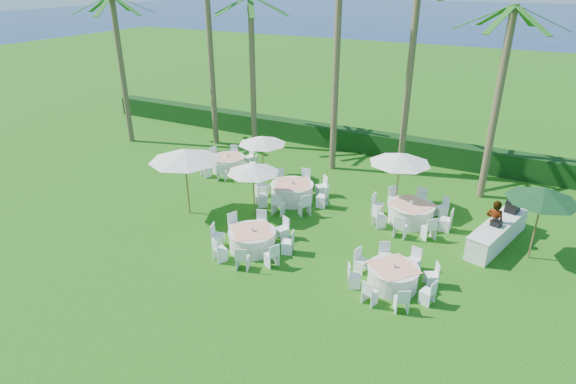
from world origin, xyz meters
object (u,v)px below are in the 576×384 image
at_px(banquet_table_c, 393,276).
at_px(banquet_table_d, 228,163).
at_px(umbrella_a, 184,155).
at_px(staff_person, 494,222).
at_px(banquet_table_e, 292,192).
at_px(umbrella_d, 400,158).
at_px(banquet_table_f, 411,213).
at_px(umbrella_b, 253,168).
at_px(buffet_table, 498,232).
at_px(umbrella_green, 544,194).
at_px(banquet_table_b, 252,240).
at_px(umbrella_c, 262,140).

distance_m(banquet_table_c, banquet_table_d, 12.10).
bearing_deg(umbrella_a, staff_person, 15.65).
height_order(banquet_table_e, staff_person, staff_person).
bearing_deg(banquet_table_e, umbrella_d, 17.19).
height_order(banquet_table_c, banquet_table_f, banquet_table_f).
xyz_separation_m(banquet_table_d, umbrella_b, (3.82, -3.65, 1.72)).
bearing_deg(banquet_table_c, buffet_table, 59.33).
height_order(banquet_table_d, staff_person, staff_person).
xyz_separation_m(banquet_table_d, banquet_table_e, (4.62, -1.71, 0.04)).
bearing_deg(umbrella_green, banquet_table_c, -134.04).
height_order(banquet_table_f, umbrella_d, umbrella_d).
xyz_separation_m(umbrella_a, umbrella_b, (2.53, 1.18, -0.52)).
bearing_deg(banquet_table_b, buffet_table, 30.57).
distance_m(umbrella_b, umbrella_green, 10.71).
height_order(banquet_table_b, banquet_table_e, banquet_table_e).
relative_size(umbrella_d, umbrella_green, 0.93).
bearing_deg(buffet_table, umbrella_c, 173.88).
xyz_separation_m(umbrella_b, staff_person, (9.20, 2.11, -1.22)).
distance_m(banquet_table_b, staff_person, 9.04).
relative_size(banquet_table_b, staff_person, 1.70).
bearing_deg(umbrella_b, umbrella_a, -155.04).
xyz_separation_m(umbrella_a, umbrella_green, (13.10, 2.85, -0.11)).
bearing_deg(umbrella_green, staff_person, 162.38).
bearing_deg(umbrella_b, banquet_table_e, 67.42).
bearing_deg(umbrella_c, umbrella_d, -1.25).
xyz_separation_m(banquet_table_e, staff_person, (8.40, 0.18, 0.46)).
bearing_deg(umbrella_green, buffet_table, 153.54).
distance_m(banquet_table_e, umbrella_green, 9.99).
distance_m(banquet_table_b, umbrella_c, 6.83).
height_order(banquet_table_e, umbrella_a, umbrella_a).
bearing_deg(buffet_table, umbrella_b, -166.55).
relative_size(umbrella_c, umbrella_green, 0.84).
bearing_deg(umbrella_b, banquet_table_d, 136.32).
distance_m(umbrella_d, staff_person, 4.45).
xyz_separation_m(banquet_table_b, umbrella_b, (-1.42, 2.47, 1.71)).
bearing_deg(umbrella_d, staff_person, -16.24).
height_order(banquet_table_d, umbrella_d, umbrella_d).
bearing_deg(banquet_table_b, umbrella_a, 161.93).
height_order(umbrella_a, staff_person, umbrella_a).
bearing_deg(umbrella_green, banquet_table_b, -155.62).
relative_size(banquet_table_c, umbrella_a, 0.99).
xyz_separation_m(banquet_table_f, buffet_table, (3.36, -0.14, 0.06)).
bearing_deg(umbrella_a, banquet_table_d, 104.96).
bearing_deg(staff_person, banquet_table_f, 5.57).
distance_m(banquet_table_e, staff_person, 8.41).
height_order(banquet_table_f, umbrella_a, umbrella_a).
xyz_separation_m(banquet_table_c, banquet_table_e, (-5.90, 4.25, 0.05)).
xyz_separation_m(umbrella_d, buffet_table, (4.24, -1.03, -1.87)).
distance_m(banquet_table_e, banquet_table_f, 5.27).
bearing_deg(staff_person, banquet_table_c, 71.19).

